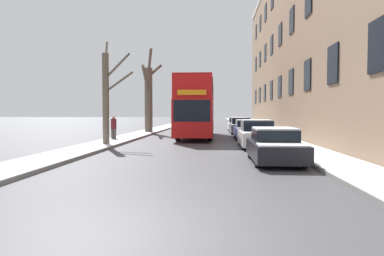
{
  "coord_description": "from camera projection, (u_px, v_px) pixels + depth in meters",
  "views": [
    {
      "loc": [
        1.11,
        -5.38,
        1.9
      ],
      "look_at": [
        -0.37,
        15.74,
        0.98
      ],
      "focal_mm": 32.0,
      "sensor_mm": 36.0,
      "label": 1
    }
  ],
  "objects": [
    {
      "name": "terrace_facade_right",
      "position": [
        335.0,
        38.0,
        28.5
      ],
      "size": [
        9.1,
        45.15,
        16.41
      ],
      "color": "#8C7056",
      "rests_on": "ground"
    },
    {
      "name": "parked_car_1",
      "position": [
        257.0,
        135.0,
        18.97
      ],
      "size": [
        1.85,
        4.36,
        1.54
      ],
      "color": "silver",
      "rests_on": "ground"
    },
    {
      "name": "parked_car_0",
      "position": [
        275.0,
        146.0,
        13.13
      ],
      "size": [
        1.81,
        4.11,
        1.34
      ],
      "color": "black",
      "rests_on": "ground"
    },
    {
      "name": "pedestrian_left_sidewalk",
      "position": [
        114.0,
        127.0,
        23.23
      ],
      "size": [
        0.38,
        0.38,
        1.76
      ],
      "rotation": [
        0.0,
        0.0,
        0.21
      ],
      "color": "#4C4742",
      "rests_on": "ground"
    },
    {
      "name": "parked_car_4",
      "position": [
        237.0,
        124.0,
        37.2
      ],
      "size": [
        1.86,
        4.34,
        1.49
      ],
      "color": "silver",
      "rests_on": "ground"
    },
    {
      "name": "double_decker_bus",
      "position": [
        197.0,
        106.0,
        26.7
      ],
      "size": [
        2.59,
        11.24,
        4.43
      ],
      "color": "red",
      "rests_on": "ground"
    },
    {
      "name": "bare_tree_left_0",
      "position": [
        107.0,
        96.0,
        19.5
      ],
      "size": [
        2.05,
        1.9,
        6.29
      ],
      "color": "brown",
      "rests_on": "ground"
    },
    {
      "name": "sidewalk_left",
      "position": [
        177.0,
        124.0,
        58.72
      ],
      "size": [
        2.08,
        130.0,
        0.16
      ],
      "color": "slate",
      "rests_on": "ground"
    },
    {
      "name": "parked_car_3",
      "position": [
        240.0,
        126.0,
        31.61
      ],
      "size": [
        1.87,
        4.36,
        1.51
      ],
      "color": "slate",
      "rests_on": "ground"
    },
    {
      "name": "ground_plane",
      "position": [
        147.0,
        231.0,
        5.52
      ],
      "size": [
        320.0,
        320.0,
        0.0
      ],
      "primitive_type": "plane",
      "color": "#424247"
    },
    {
      "name": "bare_tree_left_1",
      "position": [
        149.0,
        96.0,
        32.26
      ],
      "size": [
        1.83,
        4.37,
        7.88
      ],
      "color": "brown",
      "rests_on": "ground"
    },
    {
      "name": "sidewalk_right",
      "position": [
        242.0,
        124.0,
        57.95
      ],
      "size": [
        2.08,
        130.0,
        0.16
      ],
      "color": "slate",
      "rests_on": "ground"
    },
    {
      "name": "parked_car_2",
      "position": [
        247.0,
        130.0,
        25.06
      ],
      "size": [
        1.74,
        4.47,
        1.44
      ],
      "color": "navy",
      "rests_on": "ground"
    },
    {
      "name": "oncoming_van",
      "position": [
        189.0,
        118.0,
        44.95
      ],
      "size": [
        2.06,
        5.65,
        2.31
      ],
      "color": "white",
      "rests_on": "ground"
    }
  ]
}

